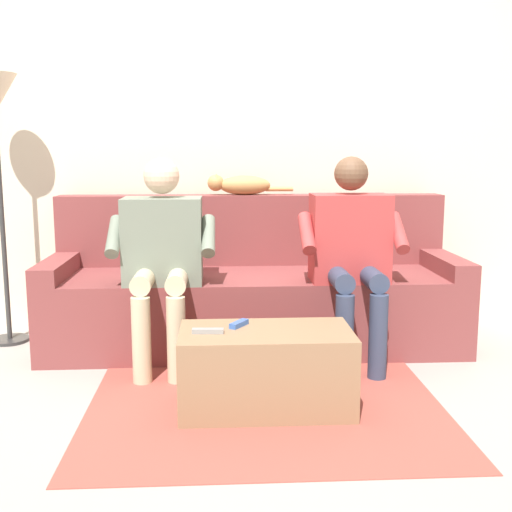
% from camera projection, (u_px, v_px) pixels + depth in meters
% --- Properties ---
extents(ground_plane, '(8.00, 8.00, 0.00)m').
position_uv_depth(ground_plane, '(262.00, 385.00, 3.25)').
color(ground_plane, gray).
extents(back_wall, '(4.63, 0.06, 2.72)m').
position_uv_depth(back_wall, '(250.00, 127.00, 4.23)').
color(back_wall, beige).
rests_on(back_wall, ground).
extents(couch, '(2.52, 0.82, 0.92)m').
position_uv_depth(couch, '(254.00, 293.00, 3.94)').
color(couch, brown).
rests_on(couch, ground).
extents(coffee_table, '(0.80, 0.43, 0.38)m').
position_uv_depth(coffee_table, '(266.00, 370.00, 2.92)').
color(coffee_table, '#8C6B4C').
rests_on(coffee_table, ground).
extents(person_left_seated, '(0.59, 0.54, 1.17)m').
position_uv_depth(person_left_seated, '(351.00, 246.00, 3.52)').
color(person_left_seated, '#B23838').
rests_on(person_left_seated, ground).
extents(person_right_seated, '(0.59, 0.57, 1.16)m').
position_uv_depth(person_right_seated, '(162.00, 247.00, 3.48)').
color(person_right_seated, slate).
rests_on(person_right_seated, ground).
extents(cat_on_backrest, '(0.56, 0.14, 0.14)m').
position_uv_depth(cat_on_backrest, '(240.00, 185.00, 4.08)').
color(cat_on_backrest, '#B7844C').
rests_on(cat_on_backrest, couch).
extents(remote_blue, '(0.10, 0.12, 0.02)m').
position_uv_depth(remote_blue, '(239.00, 324.00, 2.96)').
color(remote_blue, '#3860B7').
rests_on(remote_blue, coffee_table).
extents(remote_gray, '(0.15, 0.05, 0.02)m').
position_uv_depth(remote_gray, '(208.00, 331.00, 2.85)').
color(remote_gray, gray).
rests_on(remote_gray, coffee_table).
extents(floor_rug, '(1.68, 1.58, 0.01)m').
position_uv_depth(floor_rug, '(264.00, 398.00, 3.06)').
color(floor_rug, '#9E473D').
rests_on(floor_rug, ground).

